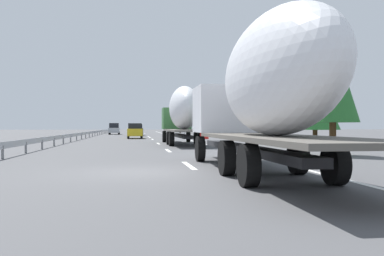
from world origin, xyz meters
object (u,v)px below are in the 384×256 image
(car_black_suv, at_px, (137,130))
(road_sign, at_px, (185,122))
(car_silver_hatch, at_px, (114,129))
(car_yellow_coupe, at_px, (135,131))
(truck_lead, at_px, (182,113))
(truck_trailing, at_px, (263,89))

(car_black_suv, distance_m, road_sign, 9.59)
(car_silver_hatch, bearing_deg, car_yellow_coupe, -171.95)
(truck_lead, distance_m, car_yellow_coupe, 17.48)
(car_yellow_coupe, distance_m, road_sign, 10.18)
(truck_lead, distance_m, car_black_suv, 31.68)
(car_silver_hatch, distance_m, road_sign, 20.40)
(truck_lead, bearing_deg, car_black_suv, 6.14)
(car_silver_hatch, bearing_deg, car_black_suv, -159.93)
(truck_lead, xyz_separation_m, car_silver_hatch, (42.03, 7.24, -1.55))
(car_black_suv, bearing_deg, road_sign, -137.09)
(truck_lead, bearing_deg, car_silver_hatch, 9.78)
(road_sign, bearing_deg, car_black_suv, 42.91)
(road_sign, bearing_deg, car_silver_hatch, 30.52)
(truck_trailing, distance_m, road_sign, 45.93)
(car_silver_hatch, bearing_deg, truck_trailing, -173.48)
(car_black_suv, xyz_separation_m, road_sign, (-6.97, -6.48, 1.18))
(car_black_suv, height_order, car_yellow_coupe, car_yellow_coupe)
(truck_lead, height_order, car_silver_hatch, truck_lead)
(truck_trailing, relative_size, road_sign, 4.66)
(truck_lead, bearing_deg, road_sign, -7.21)
(truck_lead, xyz_separation_m, road_sign, (24.49, -3.10, -0.45))
(truck_trailing, bearing_deg, road_sign, -3.87)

